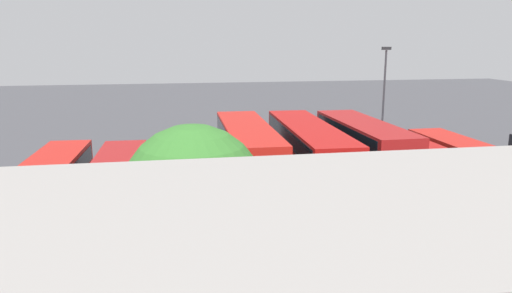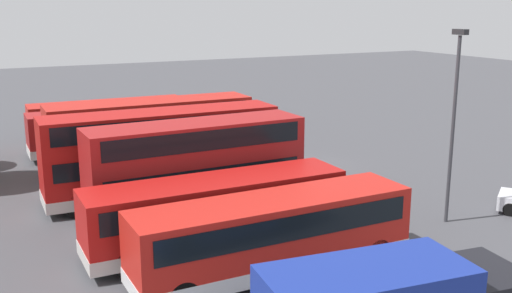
# 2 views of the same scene
# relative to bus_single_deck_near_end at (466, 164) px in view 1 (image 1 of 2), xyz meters

# --- Properties ---
(ground_plane) EXTENTS (140.00, 140.00, 0.00)m
(ground_plane) POSITION_rel_bus_single_deck_near_end_xyz_m (12.44, -9.02, -1.62)
(ground_plane) COLOR #47474C
(bus_single_deck_near_end) EXTENTS (2.65, 10.73, 2.95)m
(bus_single_deck_near_end) POSITION_rel_bus_single_deck_near_end_xyz_m (0.00, 0.00, 0.00)
(bus_single_deck_near_end) COLOR red
(bus_single_deck_near_end) RESTS_ON ground
(bus_single_deck_second) EXTENTS (2.71, 10.85, 2.95)m
(bus_single_deck_second) POSITION_rel_bus_single_deck_near_end_xyz_m (3.20, 0.87, 0.00)
(bus_single_deck_second) COLOR #B71411
(bus_single_deck_second) RESTS_ON ground
(bus_double_decker_third) EXTENTS (2.75, 10.21, 4.55)m
(bus_double_decker_third) POSITION_rel_bus_single_deck_near_end_xyz_m (7.02, 0.23, 0.82)
(bus_double_decker_third) COLOR #A51919
(bus_double_decker_third) RESTS_ON ground
(bus_double_decker_fourth) EXTENTS (2.90, 12.04, 4.55)m
(bus_double_decker_fourth) POSITION_rel_bus_single_deck_near_end_xyz_m (10.54, 0.71, 0.83)
(bus_double_decker_fourth) COLOR #B71411
(bus_double_decker_fourth) RESTS_ON ground
(bus_double_decker_fifth) EXTENTS (2.77, 11.46, 4.55)m
(bus_double_decker_fifth) POSITION_rel_bus_single_deck_near_end_xyz_m (14.00, 0.21, 0.83)
(bus_double_decker_fifth) COLOR red
(bus_double_decker_fifth) RESTS_ON ground
(bus_single_deck_sixth) EXTENTS (2.96, 10.72, 2.95)m
(bus_single_deck_sixth) POSITION_rel_bus_single_deck_near_end_xyz_m (17.64, 0.07, -0.00)
(bus_single_deck_sixth) COLOR red
(bus_single_deck_sixth) RESTS_ON ground
(bus_single_deck_seventh) EXTENTS (2.80, 10.90, 2.95)m
(bus_single_deck_seventh) POSITION_rel_bus_single_deck_near_end_xyz_m (21.29, 0.67, 0.00)
(bus_single_deck_seventh) COLOR #A51919
(bus_single_deck_seventh) RESTS_ON ground
(bus_single_deck_far_end) EXTENTS (2.95, 11.13, 2.95)m
(bus_single_deck_far_end) POSITION_rel_bus_single_deck_near_end_xyz_m (24.87, 0.11, 0.00)
(bus_single_deck_far_end) COLOR red
(bus_single_deck_far_end) RESTS_ON ground
(car_hatchback_silver) EXTENTS (4.52, 3.96, 1.43)m
(car_hatchback_silver) POSITION_rel_bus_single_deck_near_end_xyz_m (-0.34, -14.60, -0.92)
(car_hatchback_silver) COLOR silver
(car_hatchback_silver) RESTS_ON ground
(lamp_post_tall) EXTENTS (0.70, 0.30, 8.74)m
(lamp_post_tall) POSITION_rel_bus_single_deck_near_end_xyz_m (1.28, -9.77, 3.44)
(lamp_post_tall) COLOR #38383D
(lamp_post_tall) RESTS_ON ground
(tree_midleft) EXTENTS (3.23, 3.23, 5.06)m
(tree_midleft) POSITION_rel_bus_single_deck_near_end_xyz_m (21.63, 11.30, 1.81)
(tree_midleft) COLOR #4C3823
(tree_midleft) RESTS_ON ground
(tree_rightmost) EXTENTS (5.03, 5.03, 6.53)m
(tree_rightmost) POSITION_rel_bus_single_deck_near_end_xyz_m (17.57, 10.58, 2.39)
(tree_rightmost) COLOR #4C3823
(tree_rightmost) RESTS_ON ground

